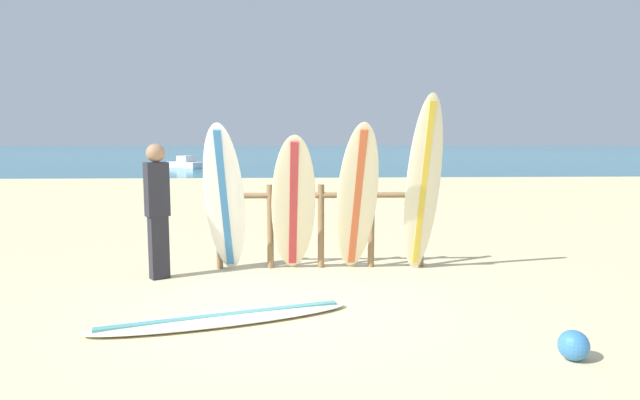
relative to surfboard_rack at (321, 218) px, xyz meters
name	(u,v)px	position (x,y,z in m)	size (l,w,h in m)	color
ground_plane	(293,301)	(-0.39, -1.56, -0.71)	(120.00, 120.00, 0.00)	beige
ocean_water	(295,152)	(-0.39, 56.44, -0.71)	(120.00, 80.00, 0.01)	teal
surfboard_rack	(321,218)	(0.00, 0.00, 0.00)	(2.94, 0.09, 1.18)	olive
surfboard_leaning_far_left	(225,200)	(-1.28, -0.41, 0.30)	(0.57, 0.89, 2.02)	white
surfboard_leaning_left	(293,205)	(-0.38, -0.39, 0.23)	(0.63, 0.93, 1.88)	beige
surfboard_leaning_center_left	(357,200)	(0.45, -0.45, 0.30)	(0.61, 1.02, 2.03)	beige
surfboard_leaning_center	(423,185)	(1.33, -0.42, 0.48)	(0.53, 0.73, 2.39)	beige
surfboard_lying_on_sand	(223,318)	(-1.09, -2.18, -0.68)	(2.66, 1.28, 0.08)	silver
beachgoer_standing	(157,205)	(-2.13, -0.49, 0.25)	(0.33, 0.31, 1.75)	#26262D
small_boat_offshore	(186,164)	(-6.69, 24.01, -0.46)	(2.43, 2.19, 0.71)	silver
beach_ball	(574,345)	(1.94, -3.26, -0.59)	(0.25, 0.25, 0.25)	#3372B2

